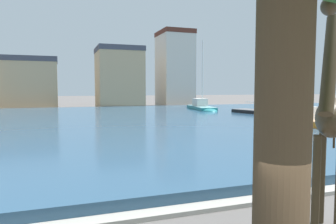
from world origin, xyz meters
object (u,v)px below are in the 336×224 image
object	(u,v)px
sailboat_orange	(312,124)
sailboat_teal	(202,108)
giraffe_statue	(331,122)
sailboat_black	(258,114)

from	to	relation	value
sailboat_orange	sailboat_teal	distance (m)	19.59
giraffe_statue	sailboat_black	world-z (taller)	sailboat_black
sailboat_orange	sailboat_teal	world-z (taller)	sailboat_teal
sailboat_black	giraffe_statue	bearing A→B (deg)	-122.38
giraffe_statue	sailboat_black	distance (m)	28.55
sailboat_black	sailboat_orange	bearing A→B (deg)	-106.90
sailboat_orange	giraffe_statue	bearing A→B (deg)	-132.78
giraffe_statue	sailboat_teal	size ratio (longest dim) A/B	0.50
sailboat_black	sailboat_teal	xyz separation A→B (m)	(-2.80, 8.30, 0.18)
sailboat_black	sailboat_teal	bearing A→B (deg)	108.65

